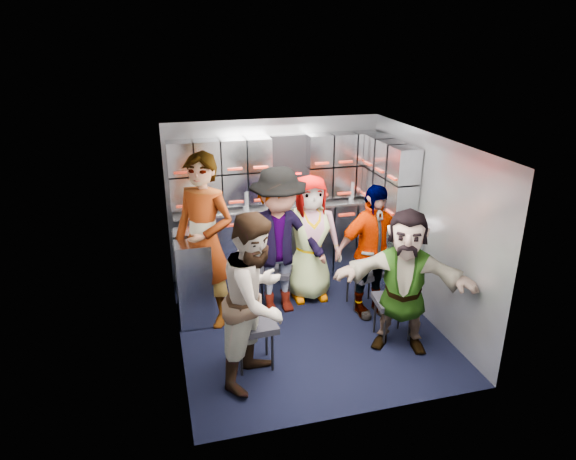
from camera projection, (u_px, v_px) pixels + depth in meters
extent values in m
plane|color=black|center=(306.00, 325.00, 5.82)|extent=(3.00, 3.00, 0.00)
cube|color=#999EA7|center=(275.00, 198.00, 6.79)|extent=(2.80, 0.04, 2.10)
cube|color=#999EA7|center=(173.00, 254.00, 5.10)|extent=(0.04, 3.00, 2.10)
cube|color=#999EA7|center=(426.00, 228.00, 5.78)|extent=(0.04, 3.00, 2.10)
cube|color=silver|center=(309.00, 142.00, 5.06)|extent=(2.80, 3.00, 0.02)
cube|color=#A3A8B3|center=(279.00, 243.00, 6.80)|extent=(2.68, 0.38, 0.99)
cube|color=#A3A8B3|center=(193.00, 277.00, 5.86)|extent=(0.38, 0.76, 0.99)
cube|color=silver|center=(278.00, 206.00, 6.61)|extent=(2.68, 0.42, 0.03)
cube|color=#A3A8B3|center=(277.00, 169.00, 6.50)|extent=(2.68, 0.28, 0.82)
cube|color=#A3A8B3|center=(390.00, 175.00, 6.21)|extent=(0.28, 1.00, 0.82)
cube|color=#A3A8B3|center=(388.00, 253.00, 6.48)|extent=(0.28, 1.20, 1.00)
cube|color=red|center=(282.00, 221.00, 6.48)|extent=(2.60, 0.02, 0.03)
cube|color=black|center=(254.00, 325.00, 4.97)|extent=(0.44, 0.42, 0.07)
cylinder|color=black|center=(241.00, 356.00, 4.90)|extent=(0.03, 0.03, 0.44)
cylinder|color=black|center=(272.00, 351.00, 4.98)|extent=(0.03, 0.03, 0.44)
cylinder|color=black|center=(237.00, 341.00, 5.14)|extent=(0.03, 0.03, 0.44)
cylinder|color=black|center=(266.00, 337.00, 5.21)|extent=(0.03, 0.03, 0.44)
cube|color=black|center=(275.00, 271.00, 6.16)|extent=(0.50, 0.49, 0.06)
cylinder|color=black|center=(266.00, 294.00, 6.10)|extent=(0.02, 0.02, 0.41)
cylinder|color=black|center=(289.00, 291.00, 6.17)|extent=(0.02, 0.02, 0.41)
cylinder|color=black|center=(262.00, 285.00, 6.32)|extent=(0.02, 0.02, 0.41)
cylinder|color=black|center=(284.00, 282.00, 6.39)|extent=(0.02, 0.02, 0.41)
cube|color=black|center=(305.00, 263.00, 6.49)|extent=(0.41, 0.40, 0.05)
cylinder|color=black|center=(298.00, 282.00, 6.43)|extent=(0.02, 0.02, 0.37)
cylinder|color=black|center=(317.00, 279.00, 6.49)|extent=(0.02, 0.02, 0.37)
cylinder|color=black|center=(293.00, 274.00, 6.63)|extent=(0.02, 0.02, 0.37)
cylinder|color=black|center=(312.00, 272.00, 6.69)|extent=(0.02, 0.02, 0.37)
cube|color=black|center=(363.00, 273.00, 6.11)|extent=(0.49, 0.48, 0.06)
cylinder|color=black|center=(355.00, 296.00, 6.04)|extent=(0.02, 0.02, 0.40)
cylinder|color=black|center=(377.00, 293.00, 6.11)|extent=(0.02, 0.02, 0.40)
cylinder|color=black|center=(348.00, 287.00, 6.26)|extent=(0.02, 0.02, 0.40)
cylinder|color=black|center=(369.00, 284.00, 6.33)|extent=(0.02, 0.02, 0.40)
cube|color=black|center=(394.00, 301.00, 5.46)|extent=(0.43, 0.42, 0.06)
cylinder|color=black|center=(385.00, 327.00, 5.39)|extent=(0.02, 0.02, 0.42)
cylinder|color=black|center=(410.00, 324.00, 5.46)|extent=(0.02, 0.02, 0.42)
cylinder|color=black|center=(375.00, 316.00, 5.62)|extent=(0.02, 0.02, 0.42)
cylinder|color=black|center=(399.00, 312.00, 5.69)|extent=(0.02, 0.02, 0.42)
imported|color=black|center=(205.00, 242.00, 5.57)|extent=(0.85, 0.81, 1.96)
imported|color=black|center=(257.00, 299.00, 4.67)|extent=(1.00, 1.03, 1.67)
imported|color=black|center=(278.00, 242.00, 5.84)|extent=(1.15, 0.69, 1.75)
imported|color=black|center=(310.00, 239.00, 6.18)|extent=(0.79, 0.53, 1.57)
imported|color=black|center=(371.00, 252.00, 5.81)|extent=(0.97, 0.52, 1.57)
imported|color=black|center=(404.00, 281.00, 5.18)|extent=(1.46, 1.04, 1.52)
cylinder|color=white|center=(201.00, 203.00, 6.28)|extent=(0.07, 0.07, 0.24)
cylinder|color=white|center=(246.00, 200.00, 6.42)|extent=(0.07, 0.07, 0.23)
cylinder|color=white|center=(351.00, 191.00, 6.75)|extent=(0.07, 0.07, 0.25)
cylinder|color=#C1AF88|center=(206.00, 209.00, 6.31)|extent=(0.08, 0.08, 0.10)
cylinder|color=#C1AF88|center=(316.00, 199.00, 6.65)|extent=(0.09, 0.09, 0.11)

